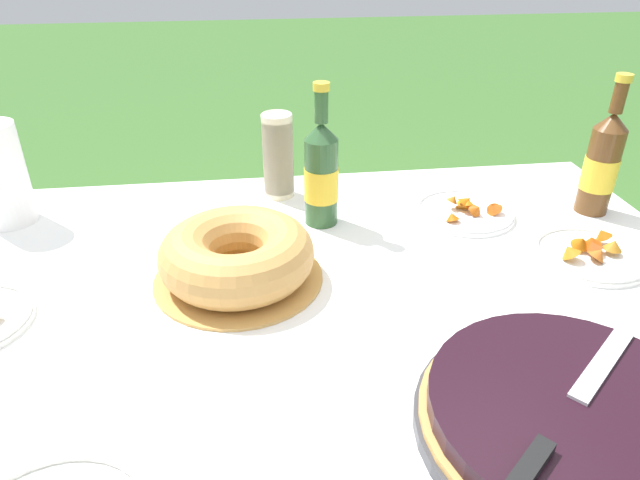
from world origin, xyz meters
TOP-DOWN VIEW (x-y plane):
  - garden_table at (0.00, 0.00)m, footprint 1.55×1.13m
  - tablecloth at (0.00, 0.00)m, footprint 1.56×1.14m
  - berry_tart at (0.29, -0.32)m, footprint 0.40×0.40m
  - serving_knife at (0.27, -0.34)m, footprint 0.30×0.26m
  - bundt_cake at (-0.13, 0.10)m, footprint 0.31×0.31m
  - cup_stack at (-0.03, 0.46)m, footprint 0.07×0.07m
  - cider_bottle_green at (0.05, 0.31)m, footprint 0.07×0.07m
  - cider_bottle_amber at (0.67, 0.28)m, footprint 0.07×0.07m
  - snack_plate_left at (0.38, 0.30)m, footprint 0.22×0.22m
  - snack_plate_far at (0.56, 0.08)m, footprint 0.22×0.22m

SIDE VIEW (x-z plane):
  - garden_table at x=0.00m, z-range 0.29..1.00m
  - tablecloth at x=0.00m, z-range 0.65..0.75m
  - snack_plate_left at x=0.38m, z-range 0.70..0.75m
  - snack_plate_far at x=0.56m, z-range 0.70..0.75m
  - berry_tart at x=0.29m, z-range 0.71..0.77m
  - bundt_cake at x=-0.13m, z-range 0.71..0.82m
  - serving_knife at x=0.27m, z-range 0.77..0.78m
  - cup_stack at x=-0.03m, z-range 0.71..0.92m
  - cider_bottle_green at x=0.05m, z-range 0.67..0.98m
  - cider_bottle_amber at x=0.67m, z-range 0.67..0.99m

